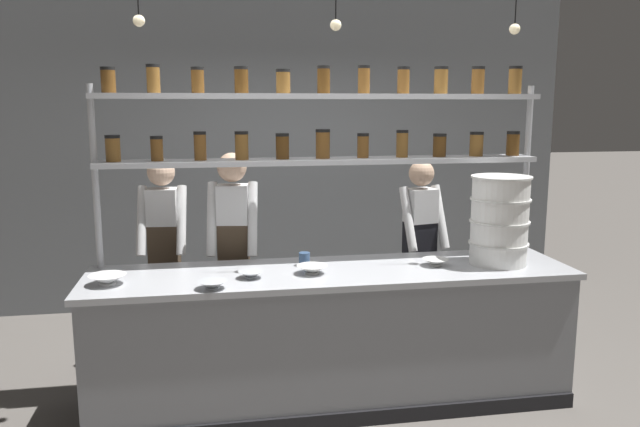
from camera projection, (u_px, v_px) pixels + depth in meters
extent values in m
plane|color=#5B5651|center=(332.00, 400.00, 4.25)|extent=(40.00, 40.00, 0.00)
cube|color=gray|center=(289.00, 149.00, 6.19)|extent=(5.58, 0.12, 3.12)
cube|color=gray|center=(332.00, 339.00, 4.18)|extent=(3.12, 0.72, 0.88)
cube|color=#ADAFB5|center=(332.00, 273.00, 4.10)|extent=(3.18, 0.76, 0.04)
cube|color=black|center=(343.00, 420.00, 3.89)|extent=(3.12, 0.03, 0.10)
cylinder|color=#ADAFB5|center=(100.00, 247.00, 4.13)|extent=(0.04, 0.04, 2.12)
cylinder|color=#ADAFB5|center=(523.00, 231.00, 4.65)|extent=(0.04, 0.04, 2.12)
cube|color=#ADAFB5|center=(324.00, 161.00, 4.29)|extent=(3.02, 0.28, 0.04)
cylinder|color=brown|center=(113.00, 150.00, 4.04)|extent=(0.10, 0.10, 0.15)
cylinder|color=black|center=(112.00, 137.00, 4.03)|extent=(0.10, 0.10, 0.02)
cylinder|color=brown|center=(157.00, 150.00, 4.09)|extent=(0.08, 0.08, 0.14)
cylinder|color=black|center=(156.00, 138.00, 4.08)|extent=(0.08, 0.08, 0.02)
cylinder|color=brown|center=(200.00, 147.00, 4.14)|extent=(0.08, 0.08, 0.17)
cylinder|color=black|center=(200.00, 133.00, 4.12)|extent=(0.08, 0.08, 0.02)
cylinder|color=brown|center=(242.00, 147.00, 4.18)|extent=(0.09, 0.09, 0.17)
cylinder|color=black|center=(241.00, 133.00, 4.17)|extent=(0.09, 0.09, 0.02)
cylinder|color=#513314|center=(282.00, 148.00, 4.23)|extent=(0.09, 0.09, 0.15)
cylinder|color=black|center=(282.00, 135.00, 4.21)|extent=(0.09, 0.09, 0.02)
cylinder|color=brown|center=(323.00, 145.00, 4.27)|extent=(0.10, 0.10, 0.18)
cylinder|color=black|center=(323.00, 131.00, 4.26)|extent=(0.10, 0.10, 0.02)
cylinder|color=brown|center=(363.00, 147.00, 4.33)|extent=(0.08, 0.08, 0.15)
cylinder|color=black|center=(363.00, 135.00, 4.31)|extent=(0.08, 0.08, 0.02)
cylinder|color=brown|center=(402.00, 145.00, 4.37)|extent=(0.08, 0.08, 0.17)
cylinder|color=black|center=(402.00, 131.00, 4.35)|extent=(0.08, 0.08, 0.02)
cylinder|color=#513314|center=(440.00, 147.00, 4.42)|extent=(0.09, 0.09, 0.14)
cylinder|color=black|center=(440.00, 135.00, 4.41)|extent=(0.10, 0.10, 0.02)
cylinder|color=brown|center=(476.00, 145.00, 4.47)|extent=(0.10, 0.10, 0.15)
cylinder|color=black|center=(477.00, 133.00, 4.45)|extent=(0.10, 0.10, 0.02)
cylinder|color=#513314|center=(513.00, 145.00, 4.51)|extent=(0.09, 0.09, 0.16)
cylinder|color=black|center=(513.00, 133.00, 4.50)|extent=(0.09, 0.09, 0.02)
cube|color=#ADAFB5|center=(324.00, 96.00, 4.22)|extent=(3.02, 0.28, 0.04)
cylinder|color=brown|center=(108.00, 82.00, 3.97)|extent=(0.09, 0.09, 0.14)
cylinder|color=black|center=(108.00, 68.00, 3.95)|extent=(0.09, 0.09, 0.02)
cylinder|color=brown|center=(153.00, 80.00, 4.01)|extent=(0.09, 0.09, 0.16)
cylinder|color=black|center=(153.00, 66.00, 4.00)|extent=(0.09, 0.09, 0.02)
cylinder|color=brown|center=(198.00, 82.00, 4.06)|extent=(0.08, 0.08, 0.15)
cylinder|color=black|center=(197.00, 68.00, 4.05)|extent=(0.09, 0.09, 0.02)
cylinder|color=#513314|center=(241.00, 82.00, 4.11)|extent=(0.09, 0.09, 0.16)
cylinder|color=black|center=(241.00, 68.00, 4.09)|extent=(0.09, 0.09, 0.02)
cylinder|color=brown|center=(283.00, 83.00, 4.16)|extent=(0.10, 0.10, 0.14)
cylinder|color=black|center=(283.00, 71.00, 4.14)|extent=(0.10, 0.10, 0.02)
cylinder|color=#513314|center=(323.00, 81.00, 4.20)|extent=(0.09, 0.09, 0.17)
cylinder|color=black|center=(323.00, 67.00, 4.18)|extent=(0.09, 0.09, 0.02)
cylinder|color=brown|center=(364.00, 81.00, 4.25)|extent=(0.08, 0.08, 0.17)
cylinder|color=black|center=(364.00, 67.00, 4.23)|extent=(0.08, 0.08, 0.02)
cylinder|color=brown|center=(403.00, 82.00, 4.30)|extent=(0.08, 0.08, 0.16)
cylinder|color=black|center=(404.00, 68.00, 4.28)|extent=(0.09, 0.09, 0.02)
cylinder|color=brown|center=(441.00, 82.00, 4.34)|extent=(0.10, 0.10, 0.17)
cylinder|color=black|center=(441.00, 68.00, 4.32)|extent=(0.10, 0.10, 0.02)
cylinder|color=brown|center=(478.00, 82.00, 4.39)|extent=(0.09, 0.09, 0.17)
cylinder|color=black|center=(478.00, 68.00, 4.37)|extent=(0.09, 0.09, 0.02)
cylinder|color=brown|center=(515.00, 82.00, 4.43)|extent=(0.09, 0.09, 0.18)
cylinder|color=black|center=(516.00, 68.00, 4.42)|extent=(0.09, 0.09, 0.02)
cylinder|color=black|center=(157.00, 317.00, 4.78)|extent=(0.11, 0.11, 0.77)
cylinder|color=black|center=(178.00, 316.00, 4.79)|extent=(0.11, 0.11, 0.77)
cube|color=#473828|center=(164.00, 246.00, 4.69)|extent=(0.24, 0.19, 0.33)
cube|color=white|center=(163.00, 207.00, 4.63)|extent=(0.24, 0.20, 0.27)
sphere|color=beige|center=(161.00, 172.00, 4.59)|extent=(0.20, 0.20, 0.20)
cylinder|color=white|center=(142.00, 221.00, 4.58)|extent=(0.09, 0.25, 0.51)
cylinder|color=white|center=(182.00, 220.00, 4.60)|extent=(0.09, 0.25, 0.51)
cylinder|color=black|center=(225.00, 322.00, 4.63)|extent=(0.11, 0.11, 0.80)
cylinder|color=black|center=(246.00, 322.00, 4.64)|extent=(0.11, 0.11, 0.80)
cube|color=#473828|center=(234.00, 247.00, 4.53)|extent=(0.24, 0.20, 0.35)
cube|color=white|center=(233.00, 204.00, 4.48)|extent=(0.24, 0.21, 0.28)
sphere|color=tan|center=(232.00, 167.00, 4.43)|extent=(0.21, 0.21, 0.21)
cylinder|color=white|center=(212.00, 219.00, 4.43)|extent=(0.10, 0.25, 0.52)
cylinder|color=white|center=(253.00, 219.00, 4.44)|extent=(0.10, 0.25, 0.52)
cylinder|color=black|center=(409.00, 309.00, 4.99)|extent=(0.11, 0.11, 0.75)
cylinder|color=black|center=(426.00, 306.00, 5.05)|extent=(0.11, 0.11, 0.75)
cube|color=black|center=(420.00, 242.00, 4.93)|extent=(0.25, 0.21, 0.33)
cube|color=white|center=(421.00, 206.00, 4.88)|extent=(0.25, 0.22, 0.27)
sphere|color=tan|center=(421.00, 173.00, 4.83)|extent=(0.20, 0.20, 0.20)
cylinder|color=white|center=(408.00, 219.00, 4.78)|extent=(0.12, 0.25, 0.50)
cylinder|color=white|center=(440.00, 217.00, 4.89)|extent=(0.12, 0.25, 0.50)
cylinder|color=white|center=(498.00, 254.00, 4.24)|extent=(0.38, 0.38, 0.14)
cylinder|color=silver|center=(498.00, 243.00, 4.23)|extent=(0.40, 0.40, 0.01)
cylinder|color=white|center=(499.00, 232.00, 4.22)|extent=(0.38, 0.38, 0.14)
cylinder|color=silver|center=(499.00, 221.00, 4.20)|extent=(0.40, 0.40, 0.01)
cylinder|color=white|center=(500.00, 210.00, 4.19)|extent=(0.38, 0.38, 0.14)
cylinder|color=silver|center=(501.00, 199.00, 4.18)|extent=(0.40, 0.40, 0.01)
cylinder|color=white|center=(501.00, 188.00, 4.16)|extent=(0.38, 0.38, 0.14)
cylinder|color=silver|center=(502.00, 177.00, 4.15)|extent=(0.40, 0.40, 0.01)
cylinder|color=#B2B7BC|center=(251.00, 277.00, 3.90)|extent=(0.07, 0.07, 0.01)
cone|color=#B2B7BC|center=(251.00, 275.00, 3.90)|extent=(0.16, 0.16, 0.04)
cylinder|color=white|center=(108.00, 284.00, 3.76)|extent=(0.10, 0.10, 0.01)
cone|color=white|center=(108.00, 280.00, 3.76)|extent=(0.23, 0.23, 0.06)
cylinder|color=silver|center=(312.00, 273.00, 4.00)|extent=(0.09, 0.09, 0.01)
cone|color=silver|center=(312.00, 270.00, 4.00)|extent=(0.20, 0.20, 0.06)
cylinder|color=#B2B7BC|center=(213.00, 288.00, 3.68)|extent=(0.08, 0.08, 0.01)
cone|color=#B2B7BC|center=(213.00, 285.00, 3.67)|extent=(0.18, 0.18, 0.05)
cylinder|color=silver|center=(435.00, 265.00, 4.20)|extent=(0.08, 0.08, 0.01)
cone|color=silver|center=(435.00, 262.00, 4.20)|extent=(0.18, 0.18, 0.05)
cylinder|color=#334C70|center=(304.00, 259.00, 4.20)|extent=(0.07, 0.07, 0.09)
sphere|color=#F9E5B2|center=(139.00, 21.00, 3.63)|extent=(0.07, 0.07, 0.07)
sphere|color=#F9E5B2|center=(336.00, 25.00, 3.83)|extent=(0.07, 0.07, 0.07)
sphere|color=#F9E5B2|center=(515.00, 29.00, 4.03)|extent=(0.07, 0.07, 0.07)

